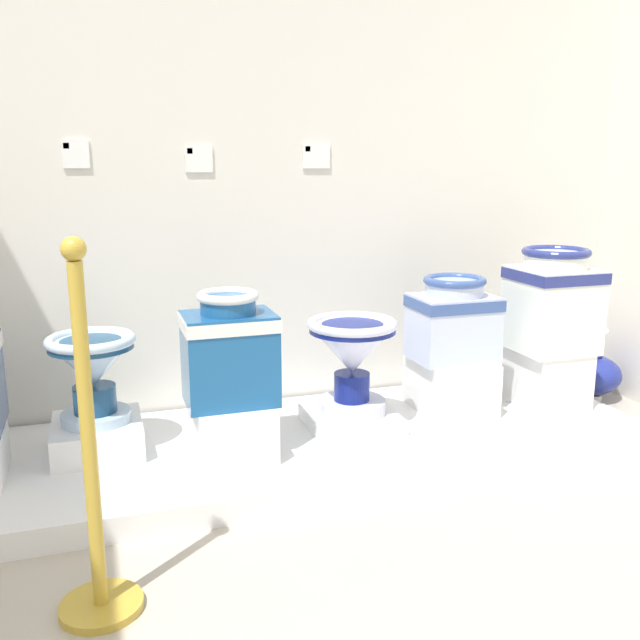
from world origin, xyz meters
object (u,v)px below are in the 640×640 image
object	(u,v)px
plinth_block_squat_floral	(450,384)
decorative_vase_corner	(591,372)
antique_toilet_tall_cobalt	(229,348)
stanchion_post_near_left	(93,497)
antique_toilet_pale_glazed	(352,352)
antique_toilet_squat_floral	(453,317)
plinth_block_rightmost	(98,436)
plinth_block_leftmost	(547,377)
info_placard_fourth	(316,156)
antique_toilet_rightmost	(92,366)
info_placard_second	(75,154)
antique_toilet_leftmost	(553,298)
plinth_block_pale_glazed	(351,419)
plinth_block_tall_cobalt	(232,426)
info_placard_third	(199,159)

from	to	relation	value
plinth_block_squat_floral	decorative_vase_corner	world-z (taller)	decorative_vase_corner
antique_toilet_tall_cobalt	stanchion_post_near_left	bearing A→B (deg)	-124.50
antique_toilet_pale_glazed	antique_toilet_squat_floral	bearing A→B (deg)	6.35
plinth_block_rightmost	decorative_vase_corner	world-z (taller)	decorative_vase_corner
plinth_block_leftmost	info_placard_fourth	bearing A→B (deg)	153.60
antique_toilet_rightmost	decorative_vase_corner	distance (m)	2.52
antique_toilet_tall_cobalt	plinth_block_squat_floral	distance (m)	1.12
plinth_block_squat_floral	plinth_block_leftmost	bearing A→B (deg)	-10.35
plinth_block_leftmost	info_placard_second	world-z (taller)	info_placard_second
stanchion_post_near_left	plinth_block_leftmost	bearing A→B (deg)	22.01
antique_toilet_tall_cobalt	plinth_block_squat_floral	xyz separation A→B (m)	(1.07, 0.16, -0.31)
info_placard_second	plinth_block_squat_floral	bearing A→B (deg)	-14.43
stanchion_post_near_left	antique_toilet_tall_cobalt	bearing A→B (deg)	55.50
antique_toilet_tall_cobalt	stanchion_post_near_left	xyz separation A→B (m)	(-0.52, -0.76, -0.18)
antique_toilet_rightmost	antique_toilet_pale_glazed	size ratio (longest dim) A/B	0.84
info_placard_fourth	antique_toilet_squat_floral	bearing A→B (deg)	-37.80
plinth_block_rightmost	antique_toilet_squat_floral	xyz separation A→B (m)	(1.58, -0.01, 0.38)
plinth_block_rightmost	antique_toilet_leftmost	size ratio (longest dim) A/B	0.77
antique_toilet_rightmost	plinth_block_pale_glazed	world-z (taller)	antique_toilet_rightmost
plinth_block_squat_floral	decorative_vase_corner	bearing A→B (deg)	9.24
plinth_block_pale_glazed	stanchion_post_near_left	world-z (taller)	stanchion_post_near_left
plinth_block_tall_cobalt	antique_toilet_tall_cobalt	bearing A→B (deg)	-116.57
antique_toilet_rightmost	plinth_block_tall_cobalt	bearing A→B (deg)	-17.76
antique_toilet_pale_glazed	stanchion_post_near_left	distance (m)	1.38
stanchion_post_near_left	info_placard_third	bearing A→B (deg)	68.78
plinth_block_rightmost	plinth_block_leftmost	bearing A→B (deg)	-2.61
info_placard_third	plinth_block_leftmost	bearing A→B (deg)	-17.77
plinth_block_tall_cobalt	antique_toilet_pale_glazed	size ratio (longest dim) A/B	0.95
antique_toilet_pale_glazed	plinth_block_leftmost	world-z (taller)	antique_toilet_pale_glazed
plinth_block_pale_glazed	stanchion_post_near_left	size ratio (longest dim) A/B	0.37
antique_toilet_squat_floral	decorative_vase_corner	distance (m)	1.01
antique_toilet_tall_cobalt	info_placard_second	world-z (taller)	info_placard_second
plinth_block_rightmost	info_placard_fourth	world-z (taller)	info_placard_fourth
antique_toilet_pale_glazed	decorative_vase_corner	size ratio (longest dim) A/B	1.09
antique_toilet_pale_glazed	plinth_block_squat_floral	world-z (taller)	antique_toilet_pale_glazed
plinth_block_rightmost	plinth_block_pale_glazed	bearing A→B (deg)	-3.50
plinth_block_rightmost	plinth_block_leftmost	xyz separation A→B (m)	(2.05, -0.09, 0.07)
plinth_block_rightmost	antique_toilet_leftmost	world-z (taller)	antique_toilet_leftmost
decorative_vase_corner	antique_toilet_squat_floral	bearing A→B (deg)	-170.76
plinth_block_pale_glazed	decorative_vase_corner	size ratio (longest dim) A/B	0.99
antique_toilet_pale_glazed	info_placard_second	bearing A→B (deg)	156.54
antique_toilet_pale_glazed	antique_toilet_tall_cobalt	bearing A→B (deg)	-169.80
plinth_block_pale_glazed	info_placard_second	distance (m)	1.63
antique_toilet_rightmost	plinth_block_leftmost	size ratio (longest dim) A/B	1.11
plinth_block_pale_glazed	info_placard_third	size ratio (longest dim) A/B	3.15
antique_toilet_pale_glazed	plinth_block_pale_glazed	bearing A→B (deg)	0.00
plinth_block_rightmost	plinth_block_leftmost	size ratio (longest dim) A/B	1.15
plinth_block_rightmost	info_placard_second	distance (m)	1.18
plinth_block_tall_cobalt	info_placard_second	distance (m)	1.31
plinth_block_leftmost	info_placard_third	world-z (taller)	info_placard_third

